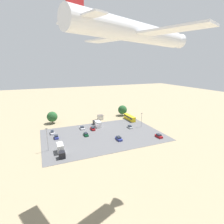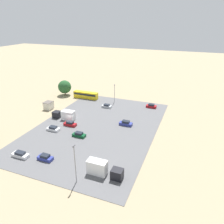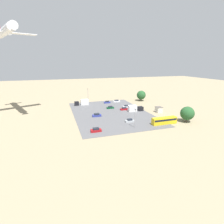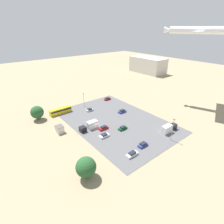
# 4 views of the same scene
# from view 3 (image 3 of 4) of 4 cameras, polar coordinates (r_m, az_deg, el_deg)

# --- Properties ---
(ground_plane) EXTENTS (400.00, 400.00, 0.00)m
(ground_plane) POSITION_cam_3_polar(r_m,az_deg,el_deg) (97.56, 5.52, 0.31)
(ground_plane) COLOR gray
(parking_lot_surface) EXTENTS (58.24, 38.91, 0.08)m
(parking_lot_surface) POSITION_cam_3_polar(r_m,az_deg,el_deg) (93.92, -0.50, -0.21)
(parking_lot_surface) COLOR #565659
(parking_lot_surface) RESTS_ON ground
(shed_building) EXTENTS (3.56, 3.17, 3.03)m
(shed_building) POSITION_cam_3_polar(r_m,az_deg,el_deg) (97.68, 15.02, 0.78)
(shed_building) COLOR silver
(shed_building) RESTS_ON ground
(bus) EXTENTS (2.48, 11.46, 3.01)m
(bus) POSITION_cam_3_polar(r_m,az_deg,el_deg) (79.85, 16.69, -2.63)
(bus) COLOR gold
(bus) RESTS_ON ground
(parked_car_0) EXTENTS (1.82, 4.17, 1.62)m
(parked_car_0) POSITION_cam_3_polar(r_m,az_deg,el_deg) (68.68, -5.25, -5.90)
(parked_car_0) COLOR maroon
(parked_car_0) RESTS_ON ground
(parked_car_1) EXTENTS (1.85, 4.02, 1.42)m
(parked_car_1) POSITION_cam_3_polar(r_m,az_deg,el_deg) (79.67, 5.77, -2.83)
(parked_car_1) COLOR #ADB2B7
(parked_car_1) RESTS_ON ground
(parked_car_2) EXTENTS (1.75, 4.15, 1.48)m
(parked_car_2) POSITION_cam_3_polar(r_m,az_deg,el_deg) (101.97, -0.57, 1.49)
(parked_car_2) COLOR #0C4723
(parked_car_2) RESTS_ON ground
(parked_car_3) EXTENTS (1.86, 4.46, 1.66)m
(parked_car_3) POSITION_cam_3_polar(r_m,az_deg,el_deg) (87.26, -5.02, -1.05)
(parked_car_3) COLOR navy
(parked_car_3) RESTS_ON ground
(parked_car_4) EXTENTS (1.81, 4.10, 1.52)m
(parked_car_4) POSITION_cam_3_polar(r_m,az_deg,el_deg) (115.48, -1.61, 3.23)
(parked_car_4) COLOR navy
(parked_car_4) RESTS_ON ground
(parked_car_5) EXTENTS (1.81, 4.69, 1.48)m
(parked_car_5) POSITION_cam_3_polar(r_m,az_deg,el_deg) (118.80, 1.47, 3.59)
(parked_car_5) COLOR silver
(parked_car_5) RESTS_ON ground
(parked_car_6) EXTENTS (1.75, 4.40, 1.56)m
(parked_car_6) POSITION_cam_3_polar(r_m,az_deg,el_deg) (99.14, 3.99, 1.04)
(parked_car_6) COLOR maroon
(parked_car_6) RESTS_ON ground
(parked_car_7) EXTENTS (1.97, 4.25, 1.43)m
(parked_car_7) POSITION_cam_3_polar(r_m,az_deg,el_deg) (104.85, 4.68, 1.83)
(parked_car_7) COLOR silver
(parked_car_7) RESTS_ON ground
(parked_truck_0) EXTENTS (2.59, 8.58, 3.33)m
(parked_truck_0) POSITION_cam_3_polar(r_m,az_deg,el_deg) (97.08, 7.41, 1.15)
(parked_truck_0) COLOR black
(parked_truck_0) RESTS_ON ground
(parked_truck_1) EXTENTS (2.30, 8.70, 3.49)m
(parked_truck_1) POSITION_cam_3_polar(r_m,az_deg,el_deg) (111.81, -9.65, 3.08)
(parked_truck_1) COLOR black
(parked_truck_1) RESTS_ON ground
(tree_near_shed) EXTENTS (6.17, 6.17, 7.16)m
(tree_near_shed) POSITION_cam_3_polar(r_m,az_deg,el_deg) (123.62, 9.52, 5.46)
(tree_near_shed) COLOR brown
(tree_near_shed) RESTS_ON ground
(tree_apron_mid) EXTENTS (6.19, 6.19, 7.11)m
(tree_apron_mid) POSITION_cam_3_polar(r_m,az_deg,el_deg) (85.68, 23.37, -0.41)
(tree_apron_mid) COLOR brown
(tree_apron_mid) RESTS_ON ground
(light_pole_lot_centre) EXTENTS (0.90, 0.28, 7.94)m
(light_pole_lot_centre) POSITION_cam_3_polar(r_m,az_deg,el_deg) (72.20, 7.52, -1.72)
(light_pole_lot_centre) COLOR gray
(light_pole_lot_centre) RESTS_ON ground
(light_pole_lot_edge) EXTENTS (0.90, 0.28, 9.55)m
(light_pole_lot_edge) POSITION_cam_3_polar(r_m,az_deg,el_deg) (116.05, -7.84, 5.46)
(light_pole_lot_edge) COLOR gray
(light_pole_lot_edge) RESTS_ON ground
(airplane) EXTENTS (31.68, 26.34, 8.01)m
(airplane) POSITION_cam_3_polar(r_m,az_deg,el_deg) (97.46, -31.43, 21.70)
(airplane) COLOR white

